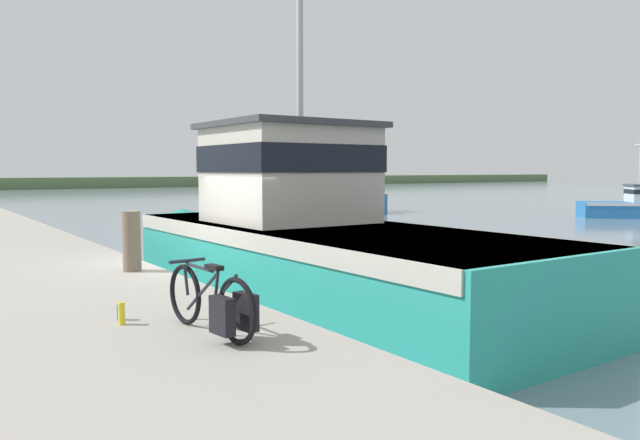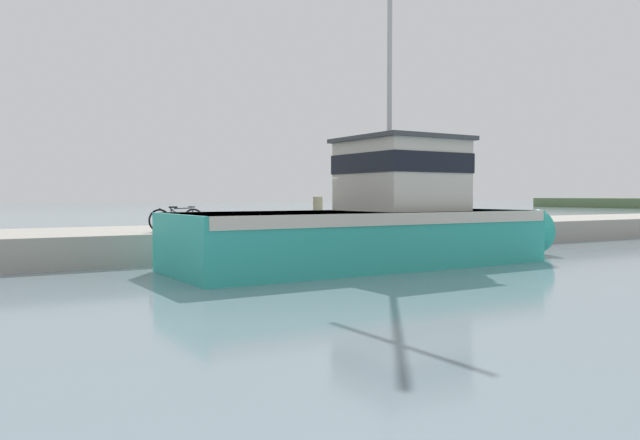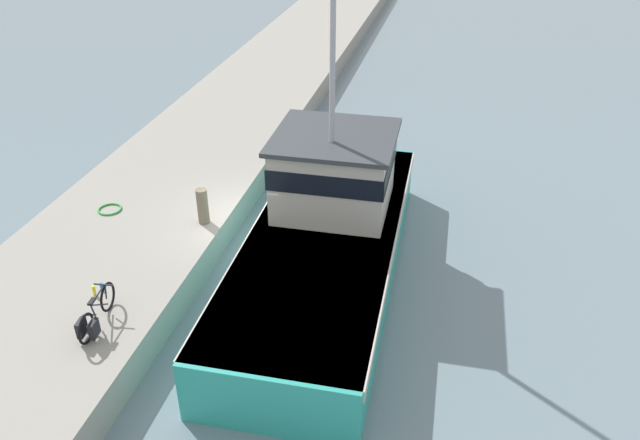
% 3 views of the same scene
% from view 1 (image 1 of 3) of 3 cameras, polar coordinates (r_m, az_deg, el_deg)
% --- Properties ---
extents(ground_plane, '(320.00, 320.00, 0.00)m').
position_cam_1_polar(ground_plane, '(12.33, -11.91, -7.84)').
color(ground_plane, gray).
extents(far_shoreline, '(180.00, 5.00, 1.56)m').
position_cam_1_polar(far_shoreline, '(99.15, -13.63, 3.41)').
color(far_shoreline, '#567047').
rests_on(far_shoreline, ground_plane).
extents(fishing_boat_main, '(3.88, 12.64, 10.69)m').
position_cam_1_polar(fishing_boat_main, '(12.73, -0.96, -1.53)').
color(fishing_boat_main, teal).
rests_on(fishing_boat_main, ground_plane).
extents(boat_blue_far, '(3.12, 5.25, 4.13)m').
position_cam_1_polar(boat_blue_far, '(39.07, 3.56, 2.21)').
color(boat_blue_far, '#236BB2').
rests_on(boat_blue_far, ground_plane).
extents(boat_white_moored, '(5.58, 5.26, 4.72)m').
position_cam_1_polar(boat_white_moored, '(38.58, 26.92, 1.22)').
color(boat_white_moored, '#236BB2').
rests_on(boat_white_moored, ground_plane).
extents(bicycle_touring, '(0.54, 1.78, 0.76)m').
position_cam_1_polar(bicycle_touring, '(6.69, -9.40, -7.62)').
color(bicycle_touring, black).
rests_on(bicycle_touring, dock_pier).
extents(mooring_post, '(0.32, 0.32, 1.05)m').
position_cam_1_polar(mooring_post, '(11.30, -16.84, -1.86)').
color(mooring_post, '#756651').
rests_on(mooring_post, dock_pier).
extents(water_bottle_on_curb, '(0.08, 0.08, 0.26)m').
position_cam_1_polar(water_bottle_on_curb, '(7.51, -17.69, -8.15)').
color(water_bottle_on_curb, yellow).
rests_on(water_bottle_on_curb, dock_pier).
extents(water_bottle_by_bike, '(0.08, 0.08, 0.18)m').
position_cam_1_polar(water_bottle_by_bike, '(7.75, -17.82, -8.04)').
color(water_bottle_by_bike, blue).
rests_on(water_bottle_by_bike, dock_pier).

